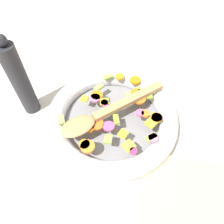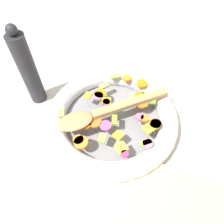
{
  "view_description": "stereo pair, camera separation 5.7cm",
  "coord_description": "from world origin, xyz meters",
  "px_view_note": "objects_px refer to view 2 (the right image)",
  "views": [
    {
      "loc": [
        -0.06,
        0.34,
        0.51
      ],
      "look_at": [
        0.0,
        0.0,
        0.05
      ],
      "focal_mm": 35.0,
      "sensor_mm": 36.0,
      "label": 1
    },
    {
      "loc": [
        -0.12,
        0.32,
        0.51
      ],
      "look_at": [
        0.0,
        0.0,
        0.05
      ],
      "focal_mm": 35.0,
      "sensor_mm": 36.0,
      "label": 2
    }
  ],
  "objects_px": {
    "skillet": "(112,118)",
    "cutting_board": "(184,211)",
    "pepper_mill": "(28,70)",
    "wooden_spoon": "(103,112)"
  },
  "relations": [
    {
      "from": "wooden_spoon",
      "to": "pepper_mill",
      "type": "height_order",
      "value": "pepper_mill"
    },
    {
      "from": "skillet",
      "to": "pepper_mill",
      "type": "bearing_deg",
      "value": -2.45
    },
    {
      "from": "wooden_spoon",
      "to": "cutting_board",
      "type": "bearing_deg",
      "value": 148.26
    },
    {
      "from": "wooden_spoon",
      "to": "cutting_board",
      "type": "xyz_separation_m",
      "value": [
        -0.24,
        0.15,
        -0.05
      ]
    },
    {
      "from": "pepper_mill",
      "to": "wooden_spoon",
      "type": "bearing_deg",
      "value": 173.05
    },
    {
      "from": "wooden_spoon",
      "to": "pepper_mill",
      "type": "bearing_deg",
      "value": -6.95
    },
    {
      "from": "wooden_spoon",
      "to": "pepper_mill",
      "type": "relative_size",
      "value": 1.02
    },
    {
      "from": "skillet",
      "to": "cutting_board",
      "type": "distance_m",
      "value": 0.28
    },
    {
      "from": "pepper_mill",
      "to": "cutting_board",
      "type": "distance_m",
      "value": 0.51
    },
    {
      "from": "skillet",
      "to": "wooden_spoon",
      "type": "distance_m",
      "value": 0.05
    }
  ]
}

